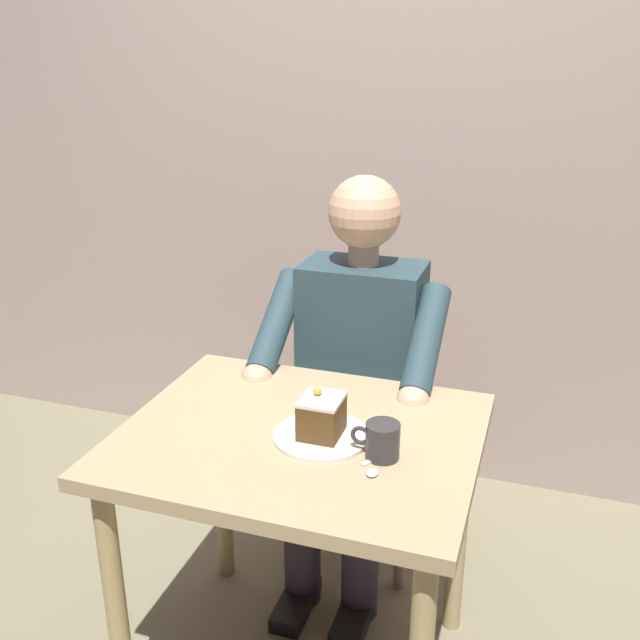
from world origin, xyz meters
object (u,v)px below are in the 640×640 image
Objects in this scene: dining_table at (300,471)px; dessert_spoon at (376,465)px; chair at (368,405)px; cake_slice at (322,416)px; seated_person at (355,380)px; coffee_cup at (382,440)px.

dining_table is 0.26m from dessert_spoon.
dessert_spoon is (-0.21, 0.74, 0.26)m from chair.
seated_person is at bearing -83.25° from cake_slice.
chair reaches higher than coffee_cup.
coffee_cup is 0.06m from dessert_spoon.
dining_table is 0.18m from cake_slice.
chair is 0.70× the size of seated_person.
coffee_cup is (-0.21, 0.53, 0.13)m from seated_person.
cake_slice is 0.83× the size of dessert_spoon.
chair is 0.79m from coffee_cup.
seated_person is 9.09× the size of dessert_spoon.
dessert_spoon is at bearing 105.79° from chair.
seated_person is 0.51m from cake_slice.
cake_slice is (-0.06, 0.01, 0.17)m from dining_table.
chair is 0.24m from seated_person.
coffee_cup reaches higher than dessert_spoon.
seated_person reaches higher than cake_slice.
coffee_cup is (-0.15, 0.04, -0.01)m from cake_slice.
dining_table is at bearing -23.47° from dessert_spoon.
dessert_spoon reaches higher than dining_table.
dining_table is 6.11× the size of dessert_spoon.
seated_person is at bearing 90.00° from chair.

